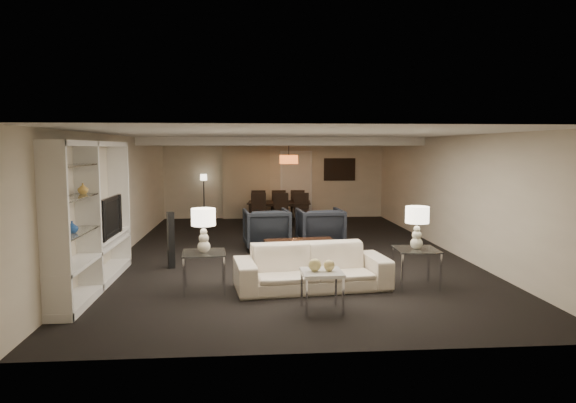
# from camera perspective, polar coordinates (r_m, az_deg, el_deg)

# --- Properties ---
(floor) EXTENTS (11.00, 11.00, 0.00)m
(floor) POSITION_cam_1_polar(r_m,az_deg,el_deg) (11.15, 0.00, -5.63)
(floor) COLOR black
(floor) RESTS_ON ground
(ceiling) EXTENTS (7.00, 11.00, 0.02)m
(ceiling) POSITION_cam_1_polar(r_m,az_deg,el_deg) (10.92, 0.00, 7.32)
(ceiling) COLOR silver
(ceiling) RESTS_ON ground
(wall_back) EXTENTS (7.00, 0.02, 2.50)m
(wall_back) POSITION_cam_1_polar(r_m,az_deg,el_deg) (16.44, -1.52, 2.52)
(wall_back) COLOR beige
(wall_back) RESTS_ON ground
(wall_front) EXTENTS (7.00, 0.02, 2.50)m
(wall_front) POSITION_cam_1_polar(r_m,az_deg,el_deg) (5.55, 4.52, -4.38)
(wall_front) COLOR beige
(wall_front) RESTS_ON ground
(wall_left) EXTENTS (0.02, 11.00, 2.50)m
(wall_left) POSITION_cam_1_polar(r_m,az_deg,el_deg) (11.25, -18.07, 0.61)
(wall_left) COLOR beige
(wall_left) RESTS_ON ground
(wall_right) EXTENTS (0.02, 11.00, 2.50)m
(wall_right) POSITION_cam_1_polar(r_m,az_deg,el_deg) (11.77, 17.24, 0.87)
(wall_right) COLOR beige
(wall_right) RESTS_ON ground
(ceiling_soffit) EXTENTS (7.00, 4.00, 0.20)m
(ceiling_soffit) POSITION_cam_1_polar(r_m,az_deg,el_deg) (14.41, -1.11, 6.60)
(ceiling_soffit) COLOR silver
(ceiling_soffit) RESTS_ON ceiling
(curtains) EXTENTS (1.50, 0.12, 2.40)m
(curtains) POSITION_cam_1_polar(r_m,az_deg,el_deg) (16.34, -4.66, 2.30)
(curtains) COLOR beige
(curtains) RESTS_ON wall_back
(door) EXTENTS (0.90, 0.05, 2.10)m
(door) POSITION_cam_1_polar(r_m,az_deg,el_deg) (16.48, 0.92, 1.83)
(door) COLOR silver
(door) RESTS_ON wall_back
(painting) EXTENTS (0.95, 0.04, 0.65)m
(painting) POSITION_cam_1_polar(r_m,az_deg,el_deg) (16.63, 5.74, 3.56)
(painting) COLOR #142D38
(painting) RESTS_ON wall_back
(media_unit) EXTENTS (0.38, 3.40, 2.35)m
(media_unit) POSITION_cam_1_polar(r_m,az_deg,el_deg) (8.71, -20.82, -1.47)
(media_unit) COLOR white
(media_unit) RESTS_ON wall_left
(pendant_light) EXTENTS (0.52, 0.52, 0.24)m
(pendant_light) POSITION_cam_1_polar(r_m,az_deg,el_deg) (14.44, 0.09, 4.70)
(pendant_light) COLOR #D8591E
(pendant_light) RESTS_ON ceiling_soffit
(sofa) EXTENTS (2.53, 1.24, 0.71)m
(sofa) POSITION_cam_1_polar(r_m,az_deg,el_deg) (8.25, 2.67, -7.28)
(sofa) COLOR beige
(sofa) RESTS_ON floor
(coffee_table) EXTENTS (1.42, 0.94, 0.48)m
(coffee_table) POSITION_cam_1_polar(r_m,az_deg,el_deg) (9.82, 1.49, -5.80)
(coffee_table) COLOR black
(coffee_table) RESTS_ON floor
(armchair_left) EXTENTS (1.06, 1.09, 0.90)m
(armchair_left) POSITION_cam_1_polar(r_m,az_deg,el_deg) (11.41, -2.41, -3.06)
(armchair_left) COLOR black
(armchair_left) RESTS_ON floor
(armchair_right) EXTENTS (1.04, 1.07, 0.90)m
(armchair_right) POSITION_cam_1_polar(r_m,az_deg,el_deg) (11.52, 3.57, -2.98)
(armchair_right) COLOR black
(armchair_right) RESTS_ON floor
(side_table_left) EXTENTS (0.72, 0.72, 0.62)m
(side_table_left) POSITION_cam_1_polar(r_m,az_deg,el_deg) (8.22, -9.28, -7.70)
(side_table_left) COLOR white
(side_table_left) RESTS_ON floor
(side_table_right) EXTENTS (0.69, 0.69, 0.62)m
(side_table_right) POSITION_cam_1_polar(r_m,az_deg,el_deg) (8.63, 14.02, -7.15)
(side_table_right) COLOR silver
(side_table_right) RESTS_ON floor
(table_lamp_left) EXTENTS (0.42, 0.42, 0.69)m
(table_lamp_left) POSITION_cam_1_polar(r_m,az_deg,el_deg) (8.09, -9.36, -3.19)
(table_lamp_left) COLOR white
(table_lamp_left) RESTS_ON side_table_left
(table_lamp_right) EXTENTS (0.38, 0.38, 0.69)m
(table_lamp_right) POSITION_cam_1_polar(r_m,az_deg,el_deg) (8.51, 14.13, -2.85)
(table_lamp_right) COLOR #E8E4C4
(table_lamp_right) RESTS_ON side_table_right
(marble_table) EXTENTS (0.57, 0.57, 0.56)m
(marble_table) POSITION_cam_1_polar(r_m,az_deg,el_deg) (7.21, 3.77, -9.87)
(marble_table) COLOR white
(marble_table) RESTS_ON floor
(gold_gourd_a) EXTENTS (0.18, 0.18, 0.18)m
(gold_gourd_a) POSITION_cam_1_polar(r_m,az_deg,el_deg) (7.11, 2.99, -7.05)
(gold_gourd_a) COLOR tan
(gold_gourd_a) RESTS_ON marble_table
(gold_gourd_b) EXTENTS (0.16, 0.16, 0.16)m
(gold_gourd_b) POSITION_cam_1_polar(r_m,az_deg,el_deg) (7.14, 4.59, -7.10)
(gold_gourd_b) COLOR tan
(gold_gourd_b) RESTS_ON marble_table
(television) EXTENTS (1.17, 0.15, 0.67)m
(television) POSITION_cam_1_polar(r_m,az_deg,el_deg) (9.19, -19.74, -1.62)
(television) COLOR black
(television) RESTS_ON media_unit
(vase_blue) EXTENTS (0.16, 0.16, 0.17)m
(vase_blue) POSITION_cam_1_polar(r_m,az_deg,el_deg) (7.77, -22.87, -2.64)
(vase_blue) COLOR #24509F
(vase_blue) RESTS_ON media_unit
(vase_amber) EXTENTS (0.15, 0.15, 0.16)m
(vase_amber) POSITION_cam_1_polar(r_m,az_deg,el_deg) (8.23, -21.82, 1.34)
(vase_amber) COLOR gold
(vase_amber) RESTS_ON media_unit
(floor_speaker) EXTENTS (0.15, 0.15, 1.06)m
(floor_speaker) POSITION_cam_1_polar(r_m,az_deg,el_deg) (9.83, -12.88, -4.22)
(floor_speaker) COLOR black
(floor_speaker) RESTS_ON floor
(dining_table) EXTENTS (1.92, 1.18, 0.65)m
(dining_table) POSITION_cam_1_polar(r_m,az_deg,el_deg) (15.19, -1.00, -1.28)
(dining_table) COLOR black
(dining_table) RESTS_ON floor
(chair_nl) EXTENTS (0.48, 0.48, 0.96)m
(chair_nl) POSITION_cam_1_polar(r_m,az_deg,el_deg) (14.50, -3.20, -1.01)
(chair_nl) COLOR black
(chair_nl) RESTS_ON floor
(chair_nm) EXTENTS (0.50, 0.50, 0.96)m
(chair_nm) POSITION_cam_1_polar(r_m,az_deg,el_deg) (14.53, -0.84, -0.99)
(chair_nm) COLOR black
(chair_nm) RESTS_ON floor
(chair_nr) EXTENTS (0.47, 0.47, 0.96)m
(chair_nr) POSITION_cam_1_polar(r_m,az_deg,el_deg) (14.58, 1.52, -0.97)
(chair_nr) COLOR black
(chair_nr) RESTS_ON floor
(chair_fl) EXTENTS (0.45, 0.45, 0.96)m
(chair_fl) POSITION_cam_1_polar(r_m,az_deg,el_deg) (15.79, -3.32, -0.44)
(chair_fl) COLOR black
(chair_fl) RESTS_ON floor
(chair_fm) EXTENTS (0.48, 0.48, 0.96)m
(chair_fm) POSITION_cam_1_polar(r_m,az_deg,el_deg) (15.81, -1.14, -0.42)
(chair_fm) COLOR black
(chair_fm) RESTS_ON floor
(chair_fr) EXTENTS (0.46, 0.46, 0.96)m
(chair_fr) POSITION_cam_1_polar(r_m,az_deg,el_deg) (15.86, 1.02, -0.40)
(chair_fr) COLOR black
(chair_fr) RESTS_ON floor
(floor_lamp) EXTENTS (0.25, 0.25, 1.43)m
(floor_lamp) POSITION_cam_1_polar(r_m,az_deg,el_deg) (16.22, -9.33, 0.49)
(floor_lamp) COLOR black
(floor_lamp) RESTS_ON floor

